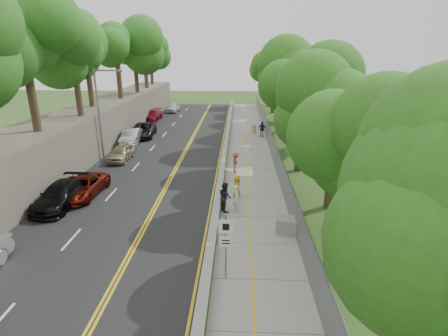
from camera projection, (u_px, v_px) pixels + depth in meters
name	position (u px, v px, depth m)	size (l,w,h in m)	color
ground	(208.00, 243.00, 18.08)	(140.00, 140.00, 0.00)	#33511E
road	(164.00, 157.00, 32.48)	(11.20, 66.00, 0.04)	black
sidewalk	(249.00, 158.00, 32.16)	(4.20, 66.00, 0.05)	gray
jersey_barrier	(225.00, 155.00, 32.16)	(0.42, 66.00, 0.60)	#82C913
rock_embankment	(76.00, 135.00, 32.17)	(5.00, 66.00, 4.00)	#595147
chainlink_fence	(273.00, 148.00, 31.76)	(0.04, 66.00, 2.00)	slate
trees_embankment	(68.00, 37.00, 29.42)	(6.40, 66.00, 13.00)	#357C23
trees_fenceside	(304.00, 81.00, 29.73)	(7.00, 66.00, 14.00)	#33751F
streetlight	(101.00, 109.00, 30.25)	(2.52, 0.22, 8.00)	gray
signpost	(226.00, 240.00, 14.55)	(0.62, 0.09, 3.10)	gray
construction_barrel	(253.00, 129.00, 41.67)	(0.58, 0.58, 0.96)	orange
concrete_block	(289.00, 225.00, 18.92)	(1.27, 0.95, 0.84)	gray
car_2	(83.00, 187.00, 23.62)	(2.21, 4.80, 1.33)	#60130B
car_3	(61.00, 195.00, 22.11)	(2.04, 5.02, 1.46)	black
car_4	(121.00, 153.00, 31.33)	(1.59, 3.95, 1.35)	tan
car_5	(131.00, 137.00, 36.63)	(1.64, 4.70, 1.55)	#ABADB3
car_6	(143.00, 130.00, 39.80)	(2.50, 5.42, 1.51)	black
car_7	(153.00, 115.00, 49.05)	(1.94, 4.78, 1.39)	maroon
car_8	(173.00, 108.00, 55.72)	(1.63, 4.04, 1.38)	white
painter_0	(237.00, 187.00, 23.32)	(0.76, 0.49, 1.55)	#C28C19
painter_1	(237.00, 198.00, 21.26)	(0.63, 0.41, 1.73)	silver
painter_2	(225.00, 197.00, 21.34)	(0.90, 0.70, 1.84)	black
painter_3	(236.00, 162.00, 28.11)	(1.08, 0.62, 1.67)	brown
person_far	(262.00, 129.00, 39.70)	(1.03, 0.43, 1.75)	black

